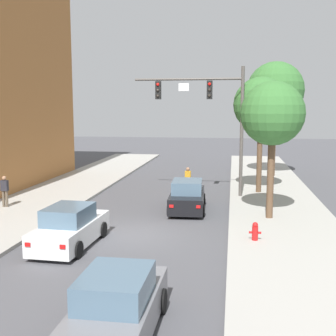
{
  "coord_description": "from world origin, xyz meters",
  "views": [
    {
      "loc": [
        4.11,
        -17.28,
        5.3
      ],
      "look_at": [
        0.58,
        6.14,
        2.0
      ],
      "focal_mm": 46.24,
      "sensor_mm": 36.0,
      "label": 1
    }
  ],
  "objects_px": {
    "street_tree_second": "(261,105)",
    "street_tree_third": "(275,91)",
    "pedestrian_sidewalk_left_walker": "(5,190)",
    "street_tree_nearest": "(273,114)",
    "car_third_grey": "(117,308)",
    "car_following_white": "(70,228)",
    "pedestrian_crossing_road": "(188,179)",
    "fire_hydrant": "(255,231)",
    "car_lead_black": "(187,197)",
    "traffic_signal_mast": "(211,107)"
  },
  "relations": [
    {
      "from": "traffic_signal_mast",
      "to": "car_third_grey",
      "type": "height_order",
      "value": "traffic_signal_mast"
    },
    {
      "from": "fire_hydrant",
      "to": "street_tree_second",
      "type": "relative_size",
      "value": 0.1
    },
    {
      "from": "car_following_white",
      "to": "street_tree_nearest",
      "type": "bearing_deg",
      "value": 32.55
    },
    {
      "from": "car_third_grey",
      "to": "street_tree_second",
      "type": "relative_size",
      "value": 0.61
    },
    {
      "from": "car_lead_black",
      "to": "car_third_grey",
      "type": "bearing_deg",
      "value": -91.24
    },
    {
      "from": "street_tree_third",
      "to": "street_tree_second",
      "type": "bearing_deg",
      "value": -101.94
    },
    {
      "from": "fire_hydrant",
      "to": "street_tree_nearest",
      "type": "xyz_separation_m",
      "value": [
        0.84,
        3.69,
        4.5
      ]
    },
    {
      "from": "car_following_white",
      "to": "car_third_grey",
      "type": "distance_m",
      "value": 7.18
    },
    {
      "from": "traffic_signal_mast",
      "to": "street_tree_third",
      "type": "height_order",
      "value": "street_tree_third"
    },
    {
      "from": "pedestrian_crossing_road",
      "to": "car_lead_black",
      "type": "bearing_deg",
      "value": -84.4
    },
    {
      "from": "car_following_white",
      "to": "street_tree_second",
      "type": "height_order",
      "value": "street_tree_second"
    },
    {
      "from": "traffic_signal_mast",
      "to": "street_tree_nearest",
      "type": "xyz_separation_m",
      "value": [
        3.07,
        -4.97,
        -0.33
      ]
    },
    {
      "from": "car_following_white",
      "to": "fire_hydrant",
      "type": "bearing_deg",
      "value": 10.85
    },
    {
      "from": "pedestrian_crossing_road",
      "to": "street_tree_nearest",
      "type": "bearing_deg",
      "value": -53.3
    },
    {
      "from": "street_tree_nearest",
      "to": "car_lead_black",
      "type": "bearing_deg",
      "value": 159.75
    },
    {
      "from": "street_tree_third",
      "to": "pedestrian_sidewalk_left_walker",
      "type": "bearing_deg",
      "value": -138.91
    },
    {
      "from": "car_lead_black",
      "to": "street_tree_third",
      "type": "xyz_separation_m",
      "value": [
        5.36,
        11.66,
        5.86
      ]
    },
    {
      "from": "fire_hydrant",
      "to": "street_tree_nearest",
      "type": "relative_size",
      "value": 0.11
    },
    {
      "from": "car_lead_black",
      "to": "street_tree_second",
      "type": "distance_m",
      "value": 7.84
    },
    {
      "from": "car_third_grey",
      "to": "pedestrian_sidewalk_left_walker",
      "type": "height_order",
      "value": "pedestrian_sidewalk_left_walker"
    },
    {
      "from": "traffic_signal_mast",
      "to": "street_tree_nearest",
      "type": "distance_m",
      "value": 5.85
    },
    {
      "from": "car_lead_black",
      "to": "street_tree_third",
      "type": "distance_m",
      "value": 14.11
    },
    {
      "from": "pedestrian_crossing_road",
      "to": "fire_hydrant",
      "type": "relative_size",
      "value": 2.28
    },
    {
      "from": "pedestrian_sidewalk_left_walker",
      "to": "street_tree_second",
      "type": "distance_m",
      "value": 15.35
    },
    {
      "from": "traffic_signal_mast",
      "to": "car_following_white",
      "type": "height_order",
      "value": "traffic_signal_mast"
    },
    {
      "from": "fire_hydrant",
      "to": "street_tree_third",
      "type": "distance_m",
      "value": 18.04
    },
    {
      "from": "pedestrian_sidewalk_left_walker",
      "to": "fire_hydrant",
      "type": "distance_m",
      "value": 13.29
    },
    {
      "from": "traffic_signal_mast",
      "to": "street_tree_second",
      "type": "bearing_deg",
      "value": 25.4
    },
    {
      "from": "traffic_signal_mast",
      "to": "street_tree_nearest",
      "type": "relative_size",
      "value": 1.18
    },
    {
      "from": "pedestrian_crossing_road",
      "to": "fire_hydrant",
      "type": "xyz_separation_m",
      "value": [
        3.67,
        -9.74,
        -0.41
      ]
    },
    {
      "from": "traffic_signal_mast",
      "to": "pedestrian_crossing_road",
      "type": "xyz_separation_m",
      "value": [
        -1.44,
        1.08,
        -4.42
      ]
    },
    {
      "from": "street_tree_third",
      "to": "fire_hydrant",
      "type": "bearing_deg",
      "value": -97.21
    },
    {
      "from": "pedestrian_crossing_road",
      "to": "street_tree_third",
      "type": "relative_size",
      "value": 0.19
    },
    {
      "from": "car_lead_black",
      "to": "pedestrian_sidewalk_left_walker",
      "type": "height_order",
      "value": "pedestrian_sidewalk_left_walker"
    },
    {
      "from": "pedestrian_sidewalk_left_walker",
      "to": "fire_hydrant",
      "type": "height_order",
      "value": "pedestrian_sidewalk_left_walker"
    },
    {
      "from": "traffic_signal_mast",
      "to": "pedestrian_crossing_road",
      "type": "relative_size",
      "value": 4.57
    },
    {
      "from": "car_third_grey",
      "to": "street_tree_third",
      "type": "relative_size",
      "value": 0.49
    },
    {
      "from": "car_following_white",
      "to": "car_third_grey",
      "type": "bearing_deg",
      "value": -60.29
    },
    {
      "from": "pedestrian_sidewalk_left_walker",
      "to": "street_tree_nearest",
      "type": "xyz_separation_m",
      "value": [
        13.52,
        -0.24,
        3.94
      ]
    },
    {
      "from": "pedestrian_crossing_road",
      "to": "street_tree_nearest",
      "type": "height_order",
      "value": "street_tree_nearest"
    },
    {
      "from": "traffic_signal_mast",
      "to": "street_tree_third",
      "type": "relative_size",
      "value": 0.87
    },
    {
      "from": "street_tree_second",
      "to": "street_tree_third",
      "type": "distance_m",
      "value": 7.04
    },
    {
      "from": "traffic_signal_mast",
      "to": "car_third_grey",
      "type": "xyz_separation_m",
      "value": [
        -1.27,
        -16.25,
        -4.61
      ]
    },
    {
      "from": "pedestrian_sidewalk_left_walker",
      "to": "car_lead_black",
      "type": "bearing_deg",
      "value": 7.57
    },
    {
      "from": "street_tree_second",
      "to": "car_third_grey",
      "type": "bearing_deg",
      "value": -103.37
    },
    {
      "from": "traffic_signal_mast",
      "to": "street_tree_third",
      "type": "distance_m",
      "value": 9.36
    },
    {
      "from": "car_third_grey",
      "to": "pedestrian_crossing_road",
      "type": "relative_size",
      "value": 2.59
    },
    {
      "from": "car_following_white",
      "to": "pedestrian_crossing_road",
      "type": "xyz_separation_m",
      "value": [
        3.39,
        11.09,
        0.19
      ]
    },
    {
      "from": "fire_hydrant",
      "to": "street_tree_third",
      "type": "relative_size",
      "value": 0.08
    },
    {
      "from": "car_lead_black",
      "to": "pedestrian_crossing_road",
      "type": "xyz_separation_m",
      "value": [
        -0.45,
        4.55,
        0.19
      ]
    }
  ]
}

